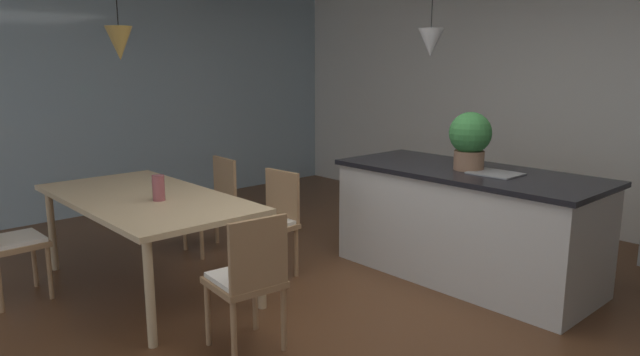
{
  "coord_description": "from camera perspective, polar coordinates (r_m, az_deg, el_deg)",
  "views": [
    {
      "loc": [
        2.51,
        -2.66,
        1.73
      ],
      "look_at": [
        -0.47,
        0.06,
        0.91
      ],
      "focal_mm": 31.59,
      "sensor_mm": 36.0,
      "label": 1
    }
  ],
  "objects": [
    {
      "name": "window_wall_left_glazing",
      "position": [
        7.09,
        -20.51,
        7.66
      ],
      "size": [
        0.06,
        8.4,
        2.7
      ],
      "primitive_type": "cube",
      "color": "#9EB7C6",
      "rests_on": "ground_plane"
    },
    {
      "name": "ground_plane",
      "position": [
        4.05,
        4.01,
        -14.18
      ],
      "size": [
        10.0,
        8.4,
        0.04
      ],
      "primitive_type": "cube",
      "color": "brown"
    },
    {
      "name": "pendant_over_table",
      "position": [
        4.58,
        -19.65,
        12.75
      ],
      "size": [
        0.2,
        0.2,
        0.94
      ],
      "color": "black"
    },
    {
      "name": "vase_on_dining_table",
      "position": [
        4.31,
        -16.04,
        -0.97
      ],
      "size": [
        0.09,
        0.09,
        0.19
      ],
      "color": "#994C51",
      "rests_on": "dining_table"
    },
    {
      "name": "potted_plant_on_island",
      "position": [
        4.63,
        14.96,
        3.91
      ],
      "size": [
        0.33,
        0.33,
        0.46
      ],
      "color": "#8C664C",
      "rests_on": "kitchen_island"
    },
    {
      "name": "chair_far_left",
      "position": [
        5.36,
        -10.77,
        -2.32
      ],
      "size": [
        0.42,
        0.42,
        0.87
      ],
      "color": "#A87F56",
      "rests_on": "ground_plane"
    },
    {
      "name": "chair_far_right",
      "position": [
        4.65,
        -4.98,
        -4.27
      ],
      "size": [
        0.43,
        0.43,
        0.87
      ],
      "color": "#A87F56",
      "rests_on": "ground_plane"
    },
    {
      "name": "dining_table",
      "position": [
        4.53,
        -17.31,
        -2.49
      ],
      "size": [
        1.99,
        1.01,
        0.74
      ],
      "color": "#D1B284",
      "rests_on": "ground_plane"
    },
    {
      "name": "wall_back_kitchen",
      "position": [
        6.44,
        24.81,
        7.01
      ],
      "size": [
        10.0,
        0.12,
        2.7
      ],
      "primitive_type": "cube",
      "color": "white",
      "rests_on": "ground_plane"
    },
    {
      "name": "chair_kitchen_end",
      "position": [
        3.45,
        -7.28,
        -9.99
      ],
      "size": [
        0.44,
        0.44,
        0.87
      ],
      "color": "#A87F56",
      "rests_on": "ground_plane"
    },
    {
      "name": "chair_near_left",
      "position": [
        4.72,
        -29.17,
        -5.47
      ],
      "size": [
        0.41,
        0.41,
        0.87
      ],
      "color": "#A87F56",
      "rests_on": "ground_plane"
    },
    {
      "name": "pendant_over_island_main",
      "position": [
        4.83,
        11.16,
        13.35
      ],
      "size": [
        0.21,
        0.21,
        0.91
      ],
      "color": "black"
    },
    {
      "name": "kitchen_island",
      "position": [
        4.77,
        14.49,
        -4.37
      ],
      "size": [
        2.13,
        0.92,
        0.91
      ],
      "color": "silver",
      "rests_on": "ground_plane"
    }
  ]
}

